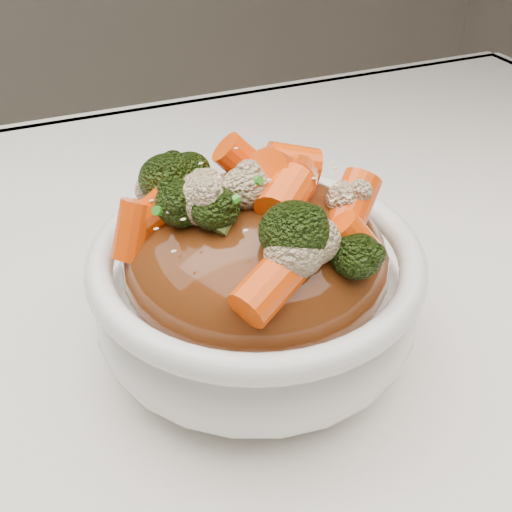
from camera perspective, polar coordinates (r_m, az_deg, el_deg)
name	(u,v)px	position (r m, az deg, el deg)	size (l,w,h in m)	color
tablecloth	(194,351)	(0.43, -5.93, -9.02)	(1.20, 0.80, 0.04)	white
bowl	(256,294)	(0.38, 0.00, -3.68)	(0.20, 0.20, 0.08)	white
sauce_base	(256,260)	(0.37, 0.00, -0.36)	(0.16, 0.16, 0.09)	#5B290F
carrots	(256,175)	(0.33, 0.00, 7.72)	(0.16, 0.16, 0.05)	#FE4E08
broccoli	(256,177)	(0.34, 0.00, 7.58)	(0.16, 0.16, 0.04)	black
cauliflower	(256,180)	(0.34, 0.00, 7.30)	(0.16, 0.16, 0.03)	#D0B98E
scallions	(256,174)	(0.33, 0.00, 7.86)	(0.12, 0.12, 0.02)	#2F8B20
sesame_seeds	(256,174)	(0.33, 0.00, 7.86)	(0.15, 0.15, 0.01)	beige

